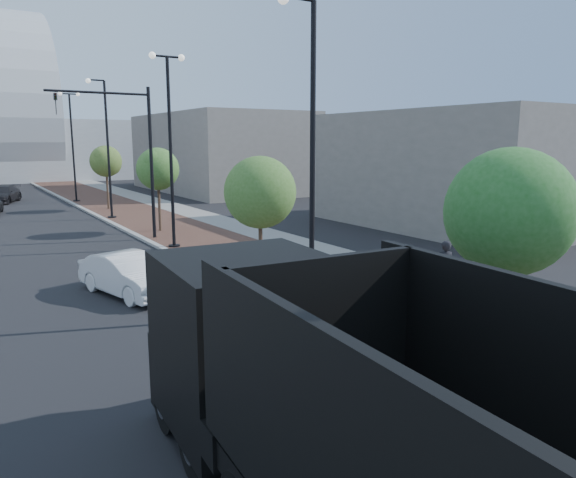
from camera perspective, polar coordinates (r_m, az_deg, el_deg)
sidewalk at (r=45.13m, az=-16.37°, el=3.30°), size 7.00×140.00×0.12m
concrete_strip at (r=45.92m, az=-13.12°, el=3.57°), size 2.40×140.00×0.13m
curb at (r=44.33m, az=-20.73°, el=2.94°), size 0.30×140.00×0.14m
dump_truck at (r=7.02m, az=7.67°, el=-21.15°), size 3.79×14.04×3.82m
white_sedan at (r=19.44m, az=-16.53°, el=-3.62°), size 2.60×4.62×1.44m
dark_car_far at (r=52.68m, az=-27.91°, el=4.19°), size 3.71×5.36×1.44m
pedestrian at (r=19.48m, az=16.16°, el=-2.90°), size 0.81×0.68×1.89m
streetlight_1 at (r=15.98m, az=2.25°, el=7.01°), size 1.44×0.56×9.21m
streetlight_2 at (r=26.78m, az=-12.30°, el=9.15°), size 1.72×0.56×9.28m
streetlight_3 at (r=38.27m, az=-18.60°, el=8.43°), size 1.44×0.56×9.21m
streetlight_4 at (r=50.03m, az=-21.78°, el=9.11°), size 1.72×0.56×9.28m
traffic_mast at (r=29.36m, az=-16.00°, el=9.39°), size 5.09×0.20×8.00m
tree_0 at (r=12.53m, az=22.40°, el=2.64°), size 2.76×2.76×5.15m
tree_1 at (r=20.94m, az=-2.89°, el=4.93°), size 2.80×2.80×4.71m
tree_2 at (r=31.91m, az=-13.52°, el=7.19°), size 2.45×2.42×4.89m
tree_3 at (r=43.44m, az=-18.63°, el=7.77°), size 2.41×2.36×4.92m
commercial_block_ne at (r=58.57m, az=-7.33°, el=9.02°), size 12.00×22.00×8.00m
commercial_block_e at (r=35.25m, az=16.94°, el=7.03°), size 10.00×16.00×7.00m
utility_cover_1 at (r=16.43m, az=11.72°, el=-8.10°), size 0.50×0.50×0.02m
utility_cover_2 at (r=25.25m, az=-5.72°, el=-1.45°), size 0.50×0.50×0.02m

